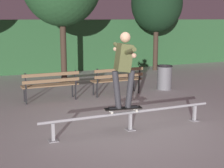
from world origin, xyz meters
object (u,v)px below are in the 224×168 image
(grind_rail, at_px, (130,115))
(skateboarder, at_px, (124,64))
(skateboard, at_px, (123,109))
(park_bench_left_center, at_px, (118,78))
(tree_far_right, at_px, (157,4))
(park_bench_leftmost, at_px, (51,83))
(trash_can, at_px, (164,77))

(grind_rail, distance_m, skateboarder, 1.12)
(skateboard, bearing_deg, grind_rail, 0.00)
(grind_rail, relative_size, skateboarder, 2.48)
(park_bench_left_center, relative_size, tree_far_right, 0.38)
(skateboarder, relative_size, park_bench_leftmost, 0.97)
(skateboarder, bearing_deg, trash_can, 47.03)
(skateboarder, height_order, tree_far_right, tree_far_right)
(skateboard, xyz_separation_m, tree_far_right, (4.81, 6.92, 2.47))
(park_bench_left_center, distance_m, trash_can, 1.79)
(park_bench_leftmost, distance_m, trash_can, 3.85)
(skateboard, xyz_separation_m, trash_can, (2.99, 3.21, -0.07))
(skateboard, height_order, park_bench_leftmost, park_bench_leftmost)
(skateboarder, distance_m, trash_can, 4.50)
(park_bench_leftmost, bearing_deg, skateboarder, -74.20)
(skateboarder, height_order, park_bench_leftmost, skateboarder)
(grind_rail, bearing_deg, park_bench_left_center, 71.07)
(grind_rail, relative_size, park_bench_leftmost, 2.41)
(trash_can, bearing_deg, skateboarder, -132.97)
(park_bench_left_center, bearing_deg, grind_rail, -108.93)
(grind_rail, bearing_deg, trash_can, 48.62)
(tree_far_right, bearing_deg, skateboard, -124.79)
(skateboarder, height_order, park_bench_left_center, skateboarder)
(park_bench_leftmost, bearing_deg, skateboard, -74.24)
(tree_far_right, xyz_separation_m, trash_can, (-1.82, -3.71, -2.55))
(skateboard, distance_m, trash_can, 4.38)
(tree_far_right, height_order, trash_can, tree_far_right)
(trash_can, bearing_deg, grind_rail, -131.38)
(park_bench_leftmost, relative_size, tree_far_right, 0.38)
(park_bench_leftmost, relative_size, trash_can, 2.01)
(skateboard, distance_m, skateboarder, 0.94)
(skateboarder, bearing_deg, park_bench_leftmost, 105.80)
(grind_rail, distance_m, trash_can, 4.27)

